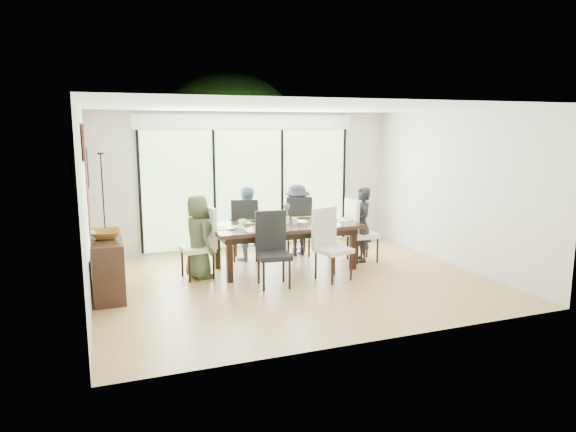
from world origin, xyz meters
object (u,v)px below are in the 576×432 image
object	(u,v)px
chair_far_right	(297,225)
bowl	(106,234)
chair_right_end	(363,230)
table_top	(285,226)
chair_near_left	(274,250)
person_left_end	(198,237)
chair_left_end	(197,243)
chair_near_right	(334,245)
person_right_end	(362,225)
person_far_left	(246,224)
cup_a	(243,222)
vase	(287,220)
laptop	(238,228)
sideboard	(108,265)
cup_c	(325,217)
cup_b	(295,222)
person_far_right	(297,220)
chair_far_left	(246,229)

from	to	relation	value
chair_far_right	bowl	size ratio (longest dim) A/B	2.59
chair_right_end	bowl	size ratio (longest dim) A/B	2.59
table_top	chair_right_end	distance (m)	1.51
chair_near_left	person_left_end	world-z (taller)	person_left_end
chair_left_end	chair_near_right	xyz separation A→B (m)	(2.00, -0.87, 0.00)
person_left_end	person_right_end	world-z (taller)	same
person_far_left	cup_a	size ratio (longest dim) A/B	10.40
table_top	vase	bearing A→B (deg)	45.00
chair_near_right	vase	xyz separation A→B (m)	(-0.45, 0.92, 0.27)
laptop	sideboard	xyz separation A→B (m)	(-2.02, -0.18, -0.38)
cup_c	vase	bearing A→B (deg)	-176.19
chair_near_right	sideboard	distance (m)	3.43
person_right_end	chair_near_right	bearing A→B (deg)	-37.02
chair_right_end	chair_far_right	bearing A→B (deg)	49.51
cup_c	laptop	bearing A→B (deg)	-173.09
chair_left_end	table_top	bearing A→B (deg)	82.71
chair_right_end	chair_near_right	distance (m)	1.33
table_top	chair_left_end	world-z (taller)	chair_left_end
chair_far_right	bowl	distance (m)	3.65
chair_near_right	bowl	distance (m)	3.42
chair_right_end	person_left_end	distance (m)	2.98
person_left_end	laptop	size ratio (longest dim) A/B	3.91
sideboard	person_right_end	bearing A→B (deg)	3.70
chair_left_end	chair_far_right	bearing A→B (deg)	105.24
vase	cup_a	bearing A→B (deg)	172.41
chair_near_right	person_right_end	bearing A→B (deg)	25.09
chair_near_left	cup_c	distance (m)	1.64
person_right_end	cup_b	bearing A→B (deg)	-74.32
person_left_end	cup_a	world-z (taller)	person_left_end
person_far_right	chair_far_left	bearing A→B (deg)	-6.30
chair_right_end	cup_c	world-z (taller)	chair_right_end
table_top	chair_far_right	size ratio (longest dim) A/B	2.18
chair_right_end	person_right_end	world-z (taller)	person_right_end
chair_far_left	person_left_end	distance (m)	1.34
cup_b	chair_near_left	bearing A→B (deg)	-130.17
chair_far_left	person_right_end	xyz separation A→B (m)	(1.93, -0.85, 0.10)
chair_near_left	laptop	distance (m)	0.87
chair_near_right	cup_b	bearing A→B (deg)	97.94
chair_far_left	person_right_end	bearing A→B (deg)	175.60
person_far_right	vase	size ratio (longest dim) A/B	10.75
chair_left_end	person_far_right	bearing A→B (deg)	104.76
chair_right_end	sideboard	size ratio (longest dim) A/B	0.77
chair_far_left	cup_c	xyz separation A→B (m)	(1.25, -0.75, 0.26)
chair_near_right	vase	world-z (taller)	chair_near_right
person_left_end	vase	distance (m)	1.54
vase	laptop	size ratio (longest dim) A/B	0.36
cup_a	vase	bearing A→B (deg)	-7.59
chair_far_left	chair_far_right	distance (m)	1.00
table_top	person_far_right	xyz separation A→B (m)	(0.55, 0.83, -0.08)
sideboard	chair_near_left	bearing A→B (deg)	-13.95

